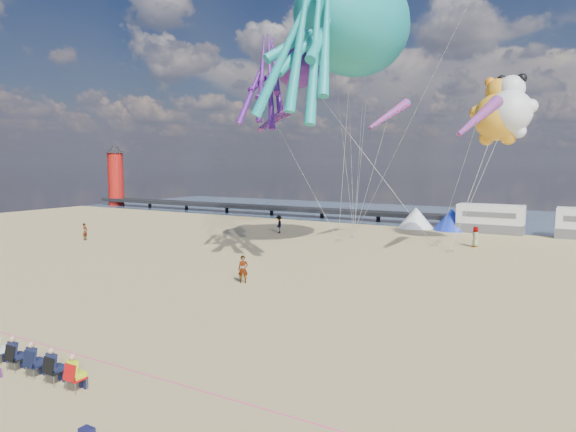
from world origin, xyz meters
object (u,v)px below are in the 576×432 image
object	(u,v)px
tent_white	(416,217)
beachgoer_2	(279,224)
standing_person	(243,269)
kite_octopus_purple	(297,67)
beachgoer_5	(85,232)
kite_octopus_teal	(353,22)
lighthouse	(116,179)
kite_teddy_orange	(498,117)
windsock_left	(274,120)
beachgoer_0	(476,237)
motorhome_0	(490,219)
spectator_row	(35,359)
sandbag_d	(438,242)
sandbag_c	(450,251)
sandbag_e	(354,237)
sandbag_a	(338,241)
sandbag_b	(433,245)
kite_panda	(509,112)
windsock_mid	(479,117)
tent_blue	(452,219)
windsock_right	(389,115)

from	to	relation	value
tent_white	beachgoer_2	bearing A→B (deg)	-133.76
standing_person	kite_octopus_purple	world-z (taller)	kite_octopus_purple
beachgoer_5	kite_octopus_teal	size ratio (longest dim) A/B	0.11
lighthouse	tent_white	distance (m)	54.25
kite_teddy_orange	windsock_left	xyz separation A→B (m)	(-18.55, -6.67, 0.05)
beachgoer_0	kite_teddy_orange	distance (m)	10.52
motorhome_0	spectator_row	bearing A→B (deg)	-98.86
kite_teddy_orange	sandbag_d	bearing A→B (deg)	-157.01
tent_white	kite_octopus_purple	xyz separation A→B (m)	(-4.15, -20.11, 14.03)
sandbag_c	sandbag_e	bearing A→B (deg)	160.68
beachgoer_5	spectator_row	bearing A→B (deg)	-156.73
sandbag_d	sandbag_e	xyz separation A→B (m)	(-8.02, -1.00, 0.00)
sandbag_a	kite_teddy_orange	xyz separation A→B (m)	(12.98, 4.23, 11.21)
sandbag_b	kite_panda	bearing A→B (deg)	19.11
kite_teddy_orange	windsock_mid	world-z (taller)	kite_teddy_orange
sandbag_b	sandbag_d	distance (m)	2.08
tent_blue	sandbag_e	xyz separation A→B (m)	(-6.93, -10.85, -1.09)
sandbag_c	kite_octopus_teal	xyz separation A→B (m)	(-6.50, -5.57, 18.04)
standing_person	beachgoer_0	size ratio (longest dim) A/B	0.94
windsock_left	tent_white	bearing A→B (deg)	54.64
tent_blue	sandbag_c	xyz separation A→B (m)	(3.19, -14.40, -1.09)
sandbag_c	sandbag_b	bearing A→B (deg)	128.93
beachgoer_2	sandbag_a	bearing A→B (deg)	55.11
beachgoer_2	sandbag_b	xyz separation A→B (m)	(16.36, -0.27, -0.82)
beachgoer_0	windsock_mid	size ratio (longest dim) A/B	0.27
standing_person	kite_octopus_purple	size ratio (longest dim) A/B	0.18
windsock_left	sandbag_b	bearing A→B (deg)	10.58
beachgoer_0	kite_octopus_purple	xyz separation A→B (m)	(-12.63, -9.67, 14.32)
beachgoer_5	windsock_right	bearing A→B (deg)	-92.10
kite_octopus_teal	tent_white	bearing A→B (deg)	105.72
spectator_row	beachgoer_5	world-z (taller)	beachgoer_5
sandbag_e	kite_octopus_purple	distance (m)	17.77
standing_person	kite_octopus_teal	xyz separation A→B (m)	(1.97, 11.97, 17.30)
spectator_row	sandbag_b	size ratio (longest dim) A/B	12.20
standing_person	kite_panda	size ratio (longest dim) A/B	0.27
beachgoer_0	beachgoer_2	distance (m)	19.68
sandbag_a	kite_teddy_orange	size ratio (longest dim) A/B	0.07
windsock_right	kite_octopus_teal	bearing A→B (deg)	-71.89
beachgoer_0	windsock_right	bearing A→B (deg)	-57.94
tent_blue	sandbag_b	world-z (taller)	tent_blue
tent_blue	kite_teddy_orange	world-z (taller)	kite_teddy_orange
tent_blue	tent_white	bearing A→B (deg)	180.00
kite_panda	kite_teddy_orange	distance (m)	0.99
lighthouse	kite_panda	world-z (taller)	kite_panda
beachgoer_2	sandbag_d	size ratio (longest dim) A/B	3.72
tent_blue	beachgoer_0	distance (m)	11.37
spectator_row	windsock_mid	size ratio (longest dim) A/B	0.92
lighthouse	sandbag_d	bearing A→B (deg)	-13.19
beachgoer_5	windsock_mid	world-z (taller)	windsock_mid
beachgoer_2	sandbag_e	size ratio (longest dim) A/B	3.72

